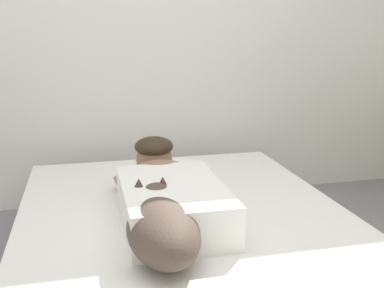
{
  "coord_description": "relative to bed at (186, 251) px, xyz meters",
  "views": [
    {
      "loc": [
        -0.43,
        -1.4,
        1.16
      ],
      "look_at": [
        0.09,
        0.77,
        0.6
      ],
      "focal_mm": 42.96,
      "sensor_mm": 36.0,
      "label": 1
    }
  ],
  "objects": [
    {
      "name": "back_wall",
      "position": [
        0.01,
        1.22,
        1.08
      ],
      "size": [
        4.2,
        0.12,
        2.5
      ],
      "color": "silver",
      "rests_on": "ground"
    },
    {
      "name": "bed",
      "position": [
        0.0,
        0.0,
        0.0
      ],
      "size": [
        1.53,
        1.97,
        0.35
      ],
      "color": "gray",
      "rests_on": "ground"
    },
    {
      "name": "pillow",
      "position": [
        0.0,
        0.5,
        0.23
      ],
      "size": [
        0.52,
        0.32,
        0.11
      ],
      "primitive_type": "ellipsoid",
      "color": "white",
      "rests_on": "bed"
    },
    {
      "name": "person_lying",
      "position": [
        -0.08,
        0.05,
        0.29
      ],
      "size": [
        0.43,
        0.92,
        0.27
      ],
      "color": "white",
      "rests_on": "bed"
    },
    {
      "name": "dog",
      "position": [
        -0.16,
        -0.33,
        0.28
      ],
      "size": [
        0.26,
        0.57,
        0.21
      ],
      "color": "#4C3D33",
      "rests_on": "bed"
    },
    {
      "name": "coffee_cup",
      "position": [
        0.11,
        0.41,
        0.22
      ],
      "size": [
        0.12,
        0.09,
        0.07
      ],
      "color": "teal",
      "rests_on": "bed"
    },
    {
      "name": "cell_phone",
      "position": [
        0.09,
        -0.01,
        0.18
      ],
      "size": [
        0.07,
        0.14,
        0.01
      ],
      "primitive_type": "cube",
      "color": "black",
      "rests_on": "bed"
    }
  ]
}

